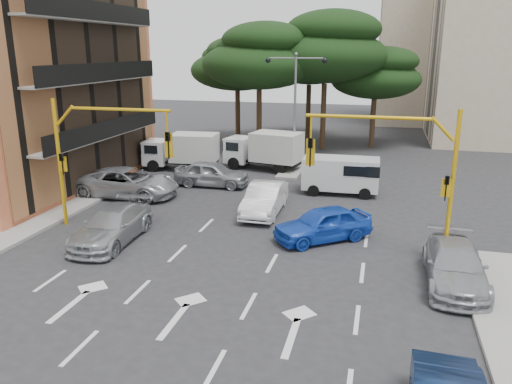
% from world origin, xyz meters
% --- Properties ---
extents(ground, '(120.00, 120.00, 0.00)m').
position_xyz_m(ground, '(0.00, 0.00, 0.00)').
color(ground, '#28282B').
rests_on(ground, ground).
extents(median_strip, '(1.40, 6.00, 0.15)m').
position_xyz_m(median_strip, '(0.00, 16.00, 0.07)').
color(median_strip, gray).
rests_on(median_strip, ground).
extents(apartment_beige_far, '(16.20, 12.15, 16.70)m').
position_xyz_m(apartment_beige_far, '(12.95, 44.00, 8.35)').
color(apartment_beige_far, '#BDAB8E').
rests_on(apartment_beige_far, ground).
extents(pine_left_near, '(9.15, 9.15, 10.23)m').
position_xyz_m(pine_left_near, '(-3.94, 21.96, 7.60)').
color(pine_left_near, '#382616').
rests_on(pine_left_near, ground).
extents(pine_center, '(9.98, 9.98, 11.16)m').
position_xyz_m(pine_center, '(1.06, 23.96, 8.30)').
color(pine_center, '#382616').
rests_on(pine_center, ground).
extents(pine_left_far, '(8.32, 8.32, 9.30)m').
position_xyz_m(pine_left_far, '(-6.94, 25.96, 6.91)').
color(pine_left_far, '#382616').
rests_on(pine_left_far, ground).
extents(pine_right, '(7.49, 7.49, 8.37)m').
position_xyz_m(pine_right, '(5.06, 25.96, 6.22)').
color(pine_right, '#382616').
rests_on(pine_right, ground).
extents(pine_back, '(9.15, 9.15, 10.23)m').
position_xyz_m(pine_back, '(-0.94, 28.96, 7.60)').
color(pine_back, '#382616').
rests_on(pine_back, ground).
extents(signal_mast_right, '(5.79, 0.37, 6.00)m').
position_xyz_m(signal_mast_right, '(6.80, 1.99, 3.88)').
color(signal_mast_right, gold).
rests_on(signal_mast_right, ground).
extents(signal_mast_left, '(5.79, 0.37, 6.00)m').
position_xyz_m(signal_mast_left, '(-6.80, 1.99, 3.88)').
color(signal_mast_left, gold).
rests_on(signal_mast_left, ground).
extents(street_lamp_center, '(4.16, 0.36, 7.77)m').
position_xyz_m(street_lamp_center, '(0.00, 16.00, 5.43)').
color(street_lamp_center, slate).
rests_on(street_lamp_center, median_strip).
extents(car_white_hatch, '(1.68, 4.69, 1.54)m').
position_xyz_m(car_white_hatch, '(0.27, 6.00, 0.77)').
color(car_white_hatch, silver).
rests_on(car_white_hatch, ground).
extents(car_blue_compact, '(4.57, 4.08, 1.50)m').
position_xyz_m(car_blue_compact, '(3.61, 3.00, 0.75)').
color(car_blue_compact, '#1641B8').
rests_on(car_blue_compact, ground).
extents(car_silver_wagon, '(2.26, 5.18, 1.48)m').
position_xyz_m(car_silver_wagon, '(-5.26, 0.55, 0.74)').
color(car_silver_wagon, '#9A9EA2').
rests_on(car_silver_wagon, ground).
extents(car_silver_cross_a, '(5.91, 2.75, 1.64)m').
position_xyz_m(car_silver_cross_a, '(-8.00, 7.00, 0.82)').
color(car_silver_cross_a, '#A0A3A8').
rests_on(car_silver_cross_a, ground).
extents(car_silver_cross_b, '(4.58, 1.88, 1.55)m').
position_xyz_m(car_silver_cross_b, '(-4.09, 10.36, 0.78)').
color(car_silver_cross_b, '#9A9EA2').
rests_on(car_silver_cross_b, ground).
extents(car_silver_parked, '(2.01, 4.92, 1.43)m').
position_xyz_m(car_silver_parked, '(8.70, -0.14, 0.71)').
color(car_silver_parked, '#9C9EA3').
rests_on(car_silver_parked, ground).
extents(van_white, '(4.36, 2.05, 2.16)m').
position_xyz_m(van_white, '(3.69, 10.65, 1.08)').
color(van_white, silver).
rests_on(van_white, ground).
extents(box_truck_a, '(5.34, 2.65, 2.54)m').
position_xyz_m(box_truck_a, '(-7.56, 14.00, 1.27)').
color(box_truck_a, silver).
rests_on(box_truck_a, ground).
extents(box_truck_b, '(5.74, 3.26, 2.66)m').
position_xyz_m(box_truck_b, '(-2.05, 15.50, 1.33)').
color(box_truck_b, silver).
rests_on(box_truck_b, ground).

